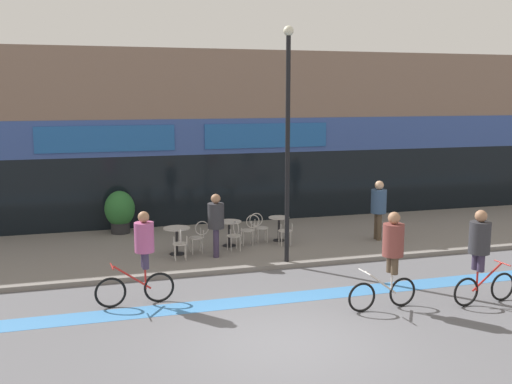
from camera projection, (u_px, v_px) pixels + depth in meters
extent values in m
plane|color=#5B5B60|center=(287.00, 343.00, 11.05)|extent=(120.00, 120.00, 0.00)
cube|color=slate|center=(207.00, 246.00, 17.90)|extent=(40.00, 5.50, 0.12)
cube|color=#7F6656|center=(180.00, 136.00, 21.92)|extent=(40.00, 4.00, 6.03)
cube|color=black|center=(190.00, 190.00, 20.33)|extent=(38.80, 0.10, 2.40)
cube|color=#334C93|center=(189.00, 137.00, 20.06)|extent=(39.20, 0.14, 1.20)
cube|color=#1E56A3|center=(106.00, 139.00, 19.24)|extent=(4.40, 0.08, 0.84)
cube|color=#1E56A3|center=(267.00, 136.00, 20.75)|extent=(4.40, 0.08, 0.84)
cube|color=#3D7AB7|center=(252.00, 301.00, 13.27)|extent=(36.00, 0.70, 0.01)
cylinder|color=black|center=(177.00, 254.00, 16.71)|extent=(0.41, 0.41, 0.02)
cylinder|color=black|center=(177.00, 241.00, 16.66)|extent=(0.07, 0.07, 0.73)
cylinder|color=#ADA8A3|center=(177.00, 228.00, 16.59)|extent=(0.74, 0.74, 0.02)
cylinder|color=black|center=(229.00, 246.00, 17.62)|extent=(0.40, 0.40, 0.02)
cylinder|color=black|center=(229.00, 234.00, 17.57)|extent=(0.07, 0.07, 0.72)
cylinder|color=#ADA8A3|center=(229.00, 222.00, 17.50)|extent=(0.72, 0.72, 0.02)
cylinder|color=black|center=(279.00, 240.00, 18.25)|extent=(0.35, 0.35, 0.02)
cylinder|color=black|center=(279.00, 229.00, 18.19)|extent=(0.07, 0.07, 0.71)
cylinder|color=#ADA8A3|center=(279.00, 218.00, 18.13)|extent=(0.64, 0.64, 0.02)
cylinder|color=#B7B2AD|center=(180.00, 244.00, 16.12)|extent=(0.43, 0.43, 0.03)
cylinder|color=#B7B2AD|center=(175.00, 251.00, 16.27)|extent=(0.03, 0.03, 0.42)
cylinder|color=#B7B2AD|center=(185.00, 250.00, 16.32)|extent=(0.03, 0.03, 0.42)
cylinder|color=#B7B2AD|center=(175.00, 253.00, 16.00)|extent=(0.03, 0.03, 0.42)
cylinder|color=#B7B2AD|center=(186.00, 253.00, 16.05)|extent=(0.03, 0.03, 0.42)
torus|color=#B7B2AD|center=(180.00, 236.00, 15.92)|extent=(0.06, 0.41, 0.41)
cylinder|color=#B7B2AD|center=(174.00, 241.00, 15.90)|extent=(0.03, 0.03, 0.23)
cylinder|color=#B7B2AD|center=(187.00, 240.00, 15.97)|extent=(0.03, 0.03, 0.23)
cylinder|color=#B7B2AD|center=(196.00, 238.00, 16.80)|extent=(0.42, 0.42, 0.03)
cylinder|color=#B7B2AD|center=(193.00, 247.00, 16.66)|extent=(0.03, 0.03, 0.42)
cylinder|color=#B7B2AD|center=(190.00, 245.00, 16.92)|extent=(0.03, 0.03, 0.42)
cylinder|color=#B7B2AD|center=(202.00, 246.00, 16.75)|extent=(0.03, 0.03, 0.42)
cylinder|color=#B7B2AD|center=(200.00, 244.00, 17.01)|extent=(0.03, 0.03, 0.42)
torus|color=#B7B2AD|center=(202.00, 228.00, 16.81)|extent=(0.41, 0.05, 0.41)
cylinder|color=#B7B2AD|center=(204.00, 234.00, 16.67)|extent=(0.03, 0.03, 0.23)
cylinder|color=#B7B2AD|center=(201.00, 232.00, 16.99)|extent=(0.03, 0.03, 0.23)
cylinder|color=#B7B2AD|center=(234.00, 236.00, 17.03)|extent=(0.45, 0.45, 0.03)
cylinder|color=#B7B2AD|center=(227.00, 243.00, 17.14)|extent=(0.03, 0.03, 0.42)
cylinder|color=#B7B2AD|center=(236.00, 242.00, 17.25)|extent=(0.03, 0.03, 0.42)
cylinder|color=#B7B2AD|center=(231.00, 245.00, 16.89)|extent=(0.03, 0.03, 0.42)
cylinder|color=#B7B2AD|center=(240.00, 244.00, 17.00)|extent=(0.03, 0.03, 0.42)
torus|color=#B7B2AD|center=(236.00, 228.00, 16.84)|extent=(0.08, 0.41, 0.41)
cylinder|color=#B7B2AD|center=(230.00, 233.00, 16.79)|extent=(0.03, 0.03, 0.23)
cylinder|color=#B7B2AD|center=(242.00, 232.00, 16.93)|extent=(0.03, 0.03, 0.23)
cylinder|color=#B7B2AD|center=(247.00, 230.00, 17.71)|extent=(0.42, 0.42, 0.03)
cylinder|color=#B7B2AD|center=(244.00, 239.00, 17.58)|extent=(0.03, 0.03, 0.42)
cylinder|color=#B7B2AD|center=(242.00, 237.00, 17.85)|extent=(0.03, 0.03, 0.42)
cylinder|color=#B7B2AD|center=(253.00, 239.00, 17.64)|extent=(0.03, 0.03, 0.42)
cylinder|color=#B7B2AD|center=(251.00, 236.00, 17.91)|extent=(0.03, 0.03, 0.42)
torus|color=#B7B2AD|center=(253.00, 221.00, 17.70)|extent=(0.41, 0.05, 0.41)
cylinder|color=#B7B2AD|center=(254.00, 227.00, 17.56)|extent=(0.03, 0.03, 0.23)
cylinder|color=#B7B2AD|center=(252.00, 225.00, 17.89)|extent=(0.03, 0.03, 0.23)
cylinder|color=#B7B2AD|center=(285.00, 231.00, 17.66)|extent=(0.41, 0.41, 0.03)
cylinder|color=#B7B2AD|center=(279.00, 237.00, 17.79)|extent=(0.03, 0.03, 0.42)
cylinder|color=#B7B2AD|center=(288.00, 237.00, 17.86)|extent=(0.03, 0.03, 0.42)
cylinder|color=#B7B2AD|center=(282.00, 240.00, 17.52)|extent=(0.03, 0.03, 0.42)
cylinder|color=#B7B2AD|center=(291.00, 239.00, 17.59)|extent=(0.03, 0.03, 0.42)
torus|color=#B7B2AD|center=(287.00, 223.00, 17.45)|extent=(0.04, 0.41, 0.41)
cylinder|color=#B7B2AD|center=(281.00, 228.00, 17.43)|extent=(0.03, 0.03, 0.23)
cylinder|color=#B7B2AD|center=(292.00, 227.00, 17.51)|extent=(0.03, 0.03, 0.23)
cylinder|color=#B7B2AD|center=(262.00, 228.00, 18.02)|extent=(0.43, 0.43, 0.03)
cylinder|color=#B7B2AD|center=(265.00, 234.00, 18.22)|extent=(0.03, 0.03, 0.42)
cylinder|color=#B7B2AD|center=(267.00, 236.00, 17.95)|extent=(0.03, 0.03, 0.42)
cylinder|color=#B7B2AD|center=(256.00, 234.00, 18.17)|extent=(0.03, 0.03, 0.42)
cylinder|color=#B7B2AD|center=(258.00, 236.00, 17.90)|extent=(0.03, 0.03, 0.42)
torus|color=#B7B2AD|center=(256.00, 220.00, 17.95)|extent=(0.41, 0.06, 0.41)
cylinder|color=#B7B2AD|center=(255.00, 223.00, 18.13)|extent=(0.03, 0.03, 0.23)
cylinder|color=#B7B2AD|center=(257.00, 225.00, 17.80)|extent=(0.03, 0.03, 0.23)
cylinder|color=#232326|center=(120.00, 227.00, 19.23)|extent=(0.60, 0.60, 0.39)
ellipsoid|color=#28662D|center=(120.00, 209.00, 19.13)|extent=(0.96, 0.96, 1.15)
cylinder|color=black|center=(288.00, 151.00, 15.52)|extent=(0.12, 0.12, 5.91)
sphere|color=beige|center=(289.00, 31.00, 15.03)|extent=(0.26, 0.26, 0.26)
torus|color=black|center=(502.00, 287.00, 13.25)|extent=(0.65, 0.10, 0.65)
torus|color=black|center=(466.00, 292.00, 12.90)|extent=(0.65, 0.10, 0.65)
cylinder|color=red|center=(487.00, 277.00, 13.05)|extent=(0.78, 0.11, 0.58)
cylinder|color=red|center=(477.00, 280.00, 12.96)|extent=(0.04, 0.04, 0.45)
cylinder|color=red|center=(502.00, 263.00, 13.15)|extent=(0.07, 0.48, 0.03)
cylinder|color=#382D47|center=(475.00, 261.00, 12.97)|extent=(0.17, 0.17, 0.38)
cylinder|color=#382D47|center=(481.00, 263.00, 12.82)|extent=(0.17, 0.17, 0.38)
cylinder|color=#2D2D33|center=(480.00, 238.00, 12.81)|extent=(0.48, 0.48, 0.69)
sphere|color=#9E7051|center=(481.00, 216.00, 12.73)|extent=(0.26, 0.26, 0.26)
torus|color=black|center=(362.00, 297.00, 12.56)|extent=(0.65, 0.10, 0.64)
torus|color=black|center=(402.00, 292.00, 12.90)|extent=(0.65, 0.10, 0.64)
cylinder|color=silver|center=(381.00, 283.00, 12.67)|extent=(0.78, 0.10, 0.58)
cylinder|color=silver|center=(392.00, 283.00, 12.77)|extent=(0.04, 0.04, 0.45)
cylinder|color=silver|center=(365.00, 272.00, 12.49)|extent=(0.06, 0.48, 0.03)
cylinder|color=#4C3D2D|center=(395.00, 266.00, 12.63)|extent=(0.17, 0.17, 0.38)
cylinder|color=#4C3D2D|center=(390.00, 263.00, 12.79)|extent=(0.17, 0.17, 0.38)
cylinder|color=brown|center=(393.00, 240.00, 12.62)|extent=(0.48, 0.48, 0.69)
sphere|color=#9E7051|center=(394.00, 218.00, 12.54)|extent=(0.26, 0.26, 0.26)
torus|color=black|center=(111.00, 293.00, 12.81)|extent=(0.68, 0.10, 0.68)
torus|color=black|center=(159.00, 287.00, 13.17)|extent=(0.68, 0.10, 0.68)
cylinder|color=red|center=(132.00, 277.00, 12.92)|extent=(0.81, 0.10, 0.61)
cylinder|color=red|center=(145.00, 278.00, 13.03)|extent=(0.04, 0.04, 0.47)
cylinder|color=red|center=(112.00, 266.00, 12.73)|extent=(0.06, 0.48, 0.03)
cylinder|color=#382D47|center=(146.00, 261.00, 12.88)|extent=(0.16, 0.16, 0.36)
cylinder|color=#382D47|center=(144.00, 259.00, 13.04)|extent=(0.16, 0.16, 0.36)
cylinder|color=#A84C7F|center=(144.00, 237.00, 12.88)|extent=(0.45, 0.45, 0.65)
sphere|color=#9E7051|center=(144.00, 217.00, 12.81)|extent=(0.24, 0.24, 0.24)
cylinder|color=#382D47|center=(216.00, 243.00, 16.34)|extent=(0.19, 0.19, 0.80)
cylinder|color=#382D47|center=(216.00, 242.00, 16.51)|extent=(0.19, 0.19, 0.80)
cylinder|color=#2D2D33|center=(216.00, 216.00, 16.30)|extent=(0.55, 0.55, 0.69)
sphere|color=#9E7051|center=(216.00, 199.00, 16.22)|extent=(0.26, 0.26, 0.26)
cylinder|color=#4C3D2D|center=(377.00, 226.00, 18.43)|extent=(0.18, 0.18, 0.83)
cylinder|color=#4C3D2D|center=(379.00, 227.00, 18.25)|extent=(0.18, 0.18, 0.83)
cylinder|color=#334C70|center=(379.00, 201.00, 18.21)|extent=(0.51, 0.51, 0.72)
sphere|color=tan|center=(379.00, 185.00, 18.13)|extent=(0.27, 0.27, 0.27)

